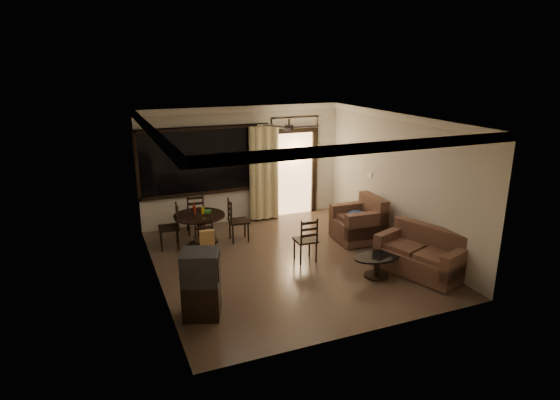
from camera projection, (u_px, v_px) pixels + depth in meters
name	position (u px, v px, depth m)	size (l,w,h in m)	color
ground	(288.00, 261.00, 9.27)	(5.50, 5.50, 0.00)	#7F6651
room_shell	(282.00, 152.00, 10.52)	(5.50, 6.70, 5.50)	beige
dining_table	(200.00, 221.00, 9.94)	(1.08, 1.08, 0.90)	black
dining_chair_west	(170.00, 235.00, 9.85)	(0.46, 0.46, 0.95)	black
dining_chair_east	(238.00, 228.00, 10.25)	(0.46, 0.46, 0.95)	black
dining_chair_south	(206.00, 246.00, 9.22)	(0.46, 0.51, 0.95)	black
dining_chair_north	(196.00, 221.00, 10.72)	(0.46, 0.46, 0.95)	black
tv_cabinet	(201.00, 284.00, 7.14)	(0.69, 0.66, 1.07)	black
sofa	(422.00, 256.00, 8.69)	(1.30, 1.75, 0.84)	#41201E
armchair	(360.00, 223.00, 10.25)	(1.00, 1.00, 0.96)	#41201E
coffee_table	(377.00, 263.00, 8.54)	(0.92, 0.55, 0.41)	black
side_chair	(305.00, 248.00, 9.21)	(0.42, 0.42, 0.92)	black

